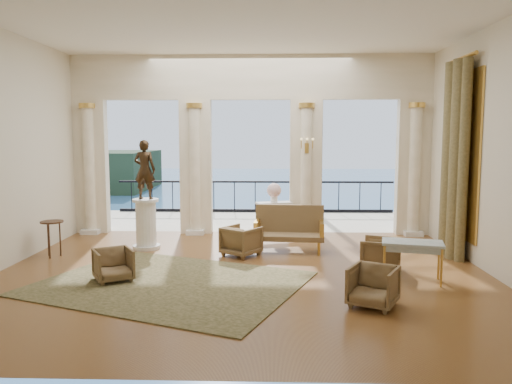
{
  "coord_description": "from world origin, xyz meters",
  "views": [
    {
      "loc": [
        0.54,
        -8.84,
        2.5
      ],
      "look_at": [
        0.24,
        0.6,
        1.44
      ],
      "focal_mm": 35.0,
      "sensor_mm": 36.0,
      "label": 1
    }
  ],
  "objects_px": {
    "settee": "(289,229)",
    "side_table": "(52,226)",
    "armchair_d": "(241,239)",
    "armchair_a": "(113,263)",
    "pedestal": "(146,225)",
    "console_table": "(274,208)",
    "statue": "(145,170)",
    "armchair_c": "(380,253)",
    "armchair_b": "(373,284)",
    "game_table": "(412,246)"
  },
  "relations": [
    {
      "from": "settee",
      "to": "side_table",
      "type": "relative_size",
      "value": 2.05
    },
    {
      "from": "armchair_d",
      "to": "side_table",
      "type": "bearing_deg",
      "value": 38.38
    },
    {
      "from": "armchair_a",
      "to": "pedestal",
      "type": "relative_size",
      "value": 0.56
    },
    {
      "from": "pedestal",
      "to": "console_table",
      "type": "distance_m",
      "value": 3.25
    },
    {
      "from": "armchair_d",
      "to": "statue",
      "type": "xyz_separation_m",
      "value": [
        -2.15,
        0.58,
        1.42
      ]
    },
    {
      "from": "armchair_c",
      "to": "armchair_d",
      "type": "bearing_deg",
      "value": -93.93
    },
    {
      "from": "armchair_a",
      "to": "armchair_d",
      "type": "bearing_deg",
      "value": 11.65
    },
    {
      "from": "armchair_b",
      "to": "game_table",
      "type": "xyz_separation_m",
      "value": [
        0.93,
        1.33,
        0.29
      ]
    },
    {
      "from": "armchair_b",
      "to": "side_table",
      "type": "bearing_deg",
      "value": -177.52
    },
    {
      "from": "armchair_b",
      "to": "settee",
      "type": "xyz_separation_m",
      "value": [
        -1.11,
        3.54,
        0.16
      ]
    },
    {
      "from": "armchair_d",
      "to": "armchair_a",
      "type": "bearing_deg",
      "value": 77.42
    },
    {
      "from": "armchair_a",
      "to": "side_table",
      "type": "xyz_separation_m",
      "value": [
        -1.81,
        1.69,
        0.33
      ]
    },
    {
      "from": "armchair_b",
      "to": "armchair_c",
      "type": "xyz_separation_m",
      "value": [
        0.53,
        1.96,
        0.01
      ]
    },
    {
      "from": "armchair_c",
      "to": "pedestal",
      "type": "bearing_deg",
      "value": -90.6
    },
    {
      "from": "settee",
      "to": "armchair_d",
      "type": "bearing_deg",
      "value": -151.13
    },
    {
      "from": "pedestal",
      "to": "side_table",
      "type": "xyz_separation_m",
      "value": [
        -1.75,
        -0.81,
        0.11
      ]
    },
    {
      "from": "armchair_b",
      "to": "settee",
      "type": "height_order",
      "value": "settee"
    },
    {
      "from": "armchair_a",
      "to": "armchair_d",
      "type": "height_order",
      "value": "armchair_d"
    },
    {
      "from": "armchair_a",
      "to": "statue",
      "type": "height_order",
      "value": "statue"
    },
    {
      "from": "armchair_b",
      "to": "statue",
      "type": "height_order",
      "value": "statue"
    },
    {
      "from": "armchair_c",
      "to": "armchair_d",
      "type": "xyz_separation_m",
      "value": [
        -2.65,
        1.11,
        0.0
      ]
    },
    {
      "from": "armchair_a",
      "to": "armchair_c",
      "type": "height_order",
      "value": "armchair_c"
    },
    {
      "from": "armchair_b",
      "to": "armchair_d",
      "type": "bearing_deg",
      "value": 152.42
    },
    {
      "from": "armchair_a",
      "to": "settee",
      "type": "distance_m",
      "value": 3.93
    },
    {
      "from": "statue",
      "to": "armchair_c",
      "type": "bearing_deg",
      "value": 167.5
    },
    {
      "from": "armchair_a",
      "to": "statue",
      "type": "xyz_separation_m",
      "value": [
        -0.05,
        2.5,
        1.45
      ]
    },
    {
      "from": "game_table",
      "to": "console_table",
      "type": "relative_size",
      "value": 1.16
    },
    {
      "from": "armchair_b",
      "to": "side_table",
      "type": "height_order",
      "value": "side_table"
    },
    {
      "from": "side_table",
      "to": "statue",
      "type": "bearing_deg",
      "value": 24.78
    },
    {
      "from": "statue",
      "to": "armchair_b",
      "type": "bearing_deg",
      "value": 146.44
    },
    {
      "from": "armchair_c",
      "to": "armchair_d",
      "type": "height_order",
      "value": "armchair_d"
    },
    {
      "from": "armchair_a",
      "to": "pedestal",
      "type": "bearing_deg",
      "value": 60.51
    },
    {
      "from": "armchair_a",
      "to": "console_table",
      "type": "relative_size",
      "value": 0.65
    },
    {
      "from": "game_table",
      "to": "side_table",
      "type": "distance_m",
      "value": 7.13
    },
    {
      "from": "settee",
      "to": "pedestal",
      "type": "xyz_separation_m",
      "value": [
        -3.17,
        0.12,
        0.05
      ]
    },
    {
      "from": "game_table",
      "to": "statue",
      "type": "distance_m",
      "value": 5.82
    },
    {
      "from": "armchair_b",
      "to": "game_table",
      "type": "distance_m",
      "value": 1.65
    },
    {
      "from": "settee",
      "to": "armchair_c",
      "type": "bearing_deg",
      "value": -39.77
    },
    {
      "from": "settee",
      "to": "side_table",
      "type": "bearing_deg",
      "value": -167.72
    },
    {
      "from": "armchair_b",
      "to": "pedestal",
      "type": "xyz_separation_m",
      "value": [
        -4.28,
        3.65,
        0.2
      ]
    },
    {
      "from": "pedestal",
      "to": "statue",
      "type": "xyz_separation_m",
      "value": [
        0.0,
        0.0,
        1.23
      ]
    },
    {
      "from": "game_table",
      "to": "side_table",
      "type": "bearing_deg",
      "value": -179.17
    },
    {
      "from": "armchair_b",
      "to": "console_table",
      "type": "bearing_deg",
      "value": 133.07
    },
    {
      "from": "armchair_a",
      "to": "armchair_d",
      "type": "distance_m",
      "value": 2.84
    },
    {
      "from": "armchair_a",
      "to": "armchair_b",
      "type": "height_order",
      "value": "armchair_b"
    },
    {
      "from": "game_table",
      "to": "side_table",
      "type": "height_order",
      "value": "side_table"
    },
    {
      "from": "statue",
      "to": "armchair_a",
      "type": "bearing_deg",
      "value": 98.18
    },
    {
      "from": "armchair_a",
      "to": "armchair_c",
      "type": "bearing_deg",
      "value": -21.16
    },
    {
      "from": "statue",
      "to": "side_table",
      "type": "bearing_deg",
      "value": 31.72
    },
    {
      "from": "armchair_c",
      "to": "console_table",
      "type": "relative_size",
      "value": 0.72
    }
  ]
}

